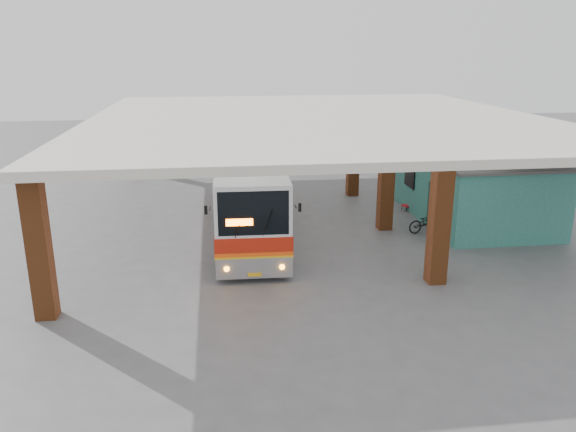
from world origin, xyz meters
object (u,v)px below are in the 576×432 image
(pedestrian, at_px, (440,252))
(red_chair, at_px, (409,202))
(coach_bus, at_px, (248,189))
(motorcycle, at_px, (427,222))

(pedestrian, bearing_deg, red_chair, -136.89)
(coach_bus, bearing_deg, motorcycle, -9.93)
(coach_bus, xyz_separation_m, pedestrian, (6.31, -6.33, -0.91))
(coach_bus, relative_size, red_chair, 14.81)
(coach_bus, distance_m, red_chair, 8.42)
(motorcycle, xyz_separation_m, red_chair, (0.40, 3.49, -0.07))
(pedestrian, relative_size, red_chair, 2.14)
(pedestrian, distance_m, red_chair, 8.44)
(pedestrian, bearing_deg, coach_bus, -79.84)
(motorcycle, height_order, pedestrian, pedestrian)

